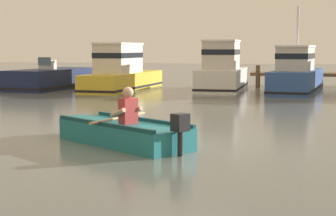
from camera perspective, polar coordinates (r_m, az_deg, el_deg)
The scene contains 6 objects.
ground_plane at distance 11.69m, azimuth 0.70°, elevation -3.39°, with size 120.00×120.00×0.00m, color slate.
rowboat_with_person at distance 11.24m, azimuth -4.85°, elevation -2.50°, with size 3.37×2.64×1.19m.
moored_boat_navy at distance 27.30m, azimuth -11.93°, elevation 2.95°, with size 2.67×5.82×1.54m.
moored_boat_yellow at distance 26.14m, azimuth -4.85°, elevation 3.69°, with size 2.20×6.90×2.22m.
moored_boat_white at distance 25.72m, azimuth 5.66°, elevation 3.76°, with size 1.90×5.29×2.34m.
moored_boat_blue at distance 25.13m, azimuth 13.23°, elevation 3.38°, with size 2.56×6.29×3.82m.
Camera 1 is at (2.54, -11.24, 1.95)m, focal length 58.56 mm.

